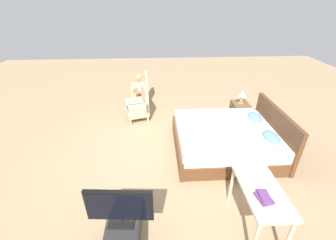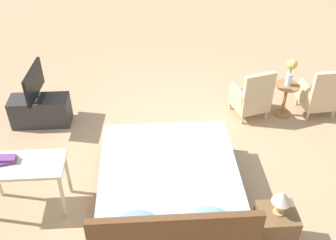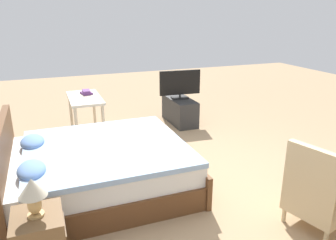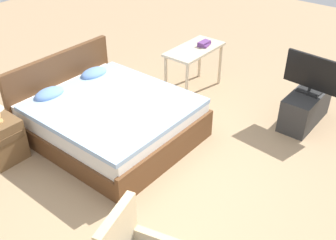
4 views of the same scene
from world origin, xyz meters
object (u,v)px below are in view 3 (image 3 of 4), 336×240
at_px(table_lamp, 33,192).
at_px(tv_flatscreen, 180,84).
at_px(book_stack, 86,92).
at_px(armchair_by_window_right, 318,194).
at_px(tv_stand, 180,111).
at_px(vanity_desk, 85,103).
at_px(bed, 96,168).

bearing_deg(table_lamp, tv_flatscreen, -39.08).
bearing_deg(book_stack, armchair_by_window_right, -153.36).
bearing_deg(table_lamp, book_stack, -14.84).
height_order(table_lamp, tv_stand, table_lamp).
relative_size(tv_stand, tv_flatscreen, 1.19).
bearing_deg(vanity_desk, tv_stand, -83.20).
bearing_deg(bed, tv_flatscreen, -44.04).
bearing_deg(book_stack, vanity_desk, 161.93).
bearing_deg(table_lamp, armchair_by_window_right, -97.25).
relative_size(table_lamp, vanity_desk, 0.32).
bearing_deg(tv_stand, book_stack, 91.28).
bearing_deg(bed, vanity_desk, -4.06).
distance_m(armchair_by_window_right, book_stack, 3.96).
height_order(armchair_by_window_right, table_lamp, armchair_by_window_right).
bearing_deg(tv_flatscreen, vanity_desk, 96.87).
bearing_deg(tv_flatscreen, tv_stand, 175.46).
bearing_deg(book_stack, tv_stand, -88.72).
distance_m(bed, vanity_desk, 1.85).
bearing_deg(vanity_desk, book_stack, -18.07).
height_order(bed, vanity_desk, bed).
xyz_separation_m(tv_flatscreen, vanity_desk, (-0.22, 1.84, -0.14)).
bearing_deg(bed, armchair_by_window_right, -128.07).
relative_size(armchair_by_window_right, vanity_desk, 0.88).
xyz_separation_m(bed, vanity_desk, (1.81, -0.13, 0.34)).
xyz_separation_m(armchair_by_window_right, book_stack, (3.52, 1.76, 0.41)).
distance_m(bed, book_stack, 2.06).
bearing_deg(bed, book_stack, -5.37).
relative_size(tv_flatscreen, vanity_desk, 0.78).
distance_m(bed, armchair_by_window_right, 2.48).
height_order(tv_flatscreen, vanity_desk, tv_flatscreen).
bearing_deg(vanity_desk, table_lamp, 165.36).
distance_m(vanity_desk, book_stack, 0.24).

